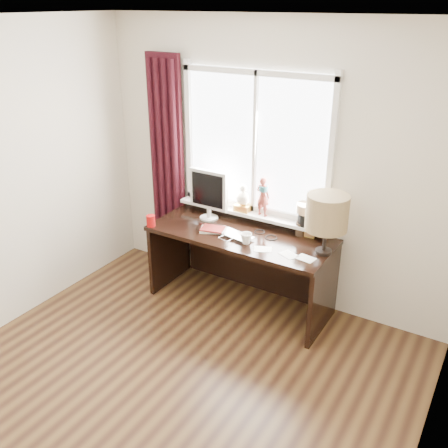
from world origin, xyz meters
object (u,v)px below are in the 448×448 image
Objects in this scene: desk at (245,253)px; monitor at (209,192)px; table_lamp at (327,213)px; red_cup at (151,221)px; laptop at (235,235)px; mug at (246,238)px.

monitor reaches higher than desk.
desk is at bearing -4.42° from monitor.
table_lamp is at bearing -5.57° from desk.
red_cup is 0.06× the size of desk.
table_lamp is at bearing 19.56° from laptop.
desk is (0.80, 0.40, -0.30)m from red_cup.
laptop is 0.32m from desk.
monitor is (-0.43, 0.03, 0.52)m from desk.
monitor is 0.94× the size of table_lamp.
red_cup reaches higher than mug.
red_cup is 0.21× the size of table_lamp.
desk is (-0.14, 0.25, -0.29)m from mug.
mug is at bearing -26.70° from monitor.
mug is 0.74m from table_lamp.
monitor is 1.22m from table_lamp.
desk is at bearing 119.16° from mug.
mug reaches higher than laptop.
mug is 0.95m from red_cup.
mug is (0.15, -0.07, 0.04)m from laptop.
red_cup is at bearing -171.41° from mug.
table_lamp is at bearing 11.40° from red_cup.
laptop is at bearing -93.15° from desk.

